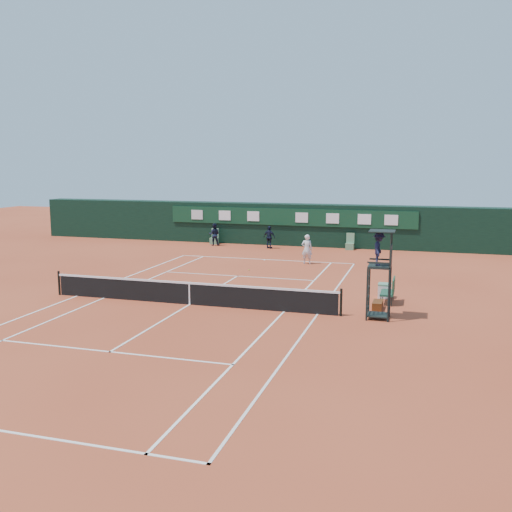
{
  "coord_description": "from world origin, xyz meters",
  "views": [
    {
      "loc": [
        9.39,
        -21.7,
        5.93
      ],
      "look_at": [
        1.15,
        6.0,
        1.2
      ],
      "focal_mm": 40.0,
      "sensor_mm": 36.0,
      "label": 1
    }
  ],
  "objects_px": {
    "tennis_net": "(190,293)",
    "cooler": "(385,291)",
    "umpire_chair": "(380,256)",
    "player": "(307,249)",
    "player_bench": "(390,290)"
  },
  "relations": [
    {
      "from": "umpire_chair",
      "to": "player",
      "type": "xyz_separation_m",
      "value": [
        -5.05,
        11.08,
        -1.58
      ]
    },
    {
      "from": "umpire_chair",
      "to": "player_bench",
      "type": "height_order",
      "value": "umpire_chair"
    },
    {
      "from": "tennis_net",
      "to": "player_bench",
      "type": "height_order",
      "value": "same"
    },
    {
      "from": "cooler",
      "to": "tennis_net",
      "type": "bearing_deg",
      "value": -155.08
    },
    {
      "from": "tennis_net",
      "to": "cooler",
      "type": "bearing_deg",
      "value": 24.92
    },
    {
      "from": "tennis_net",
      "to": "player_bench",
      "type": "bearing_deg",
      "value": 18.06
    },
    {
      "from": "tennis_net",
      "to": "player",
      "type": "distance_m",
      "value": 11.47
    },
    {
      "from": "player_bench",
      "to": "player",
      "type": "height_order",
      "value": "player"
    },
    {
      "from": "tennis_net",
      "to": "cooler",
      "type": "distance_m",
      "value": 8.62
    },
    {
      "from": "umpire_chair",
      "to": "cooler",
      "type": "relative_size",
      "value": 5.3
    },
    {
      "from": "cooler",
      "to": "umpire_chair",
      "type": "bearing_deg",
      "value": -90.1
    },
    {
      "from": "umpire_chair",
      "to": "player_bench",
      "type": "bearing_deg",
      "value": 83.54
    },
    {
      "from": "umpire_chair",
      "to": "cooler",
      "type": "distance_m",
      "value": 4.17
    },
    {
      "from": "tennis_net",
      "to": "umpire_chair",
      "type": "relative_size",
      "value": 3.77
    },
    {
      "from": "tennis_net",
      "to": "cooler",
      "type": "xyz_separation_m",
      "value": [
        7.82,
        3.63,
        -0.18
      ]
    }
  ]
}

